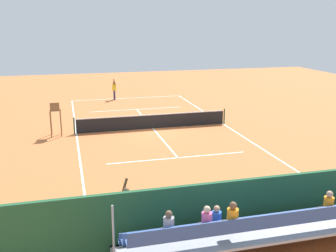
% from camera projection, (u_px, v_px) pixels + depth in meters
% --- Properties ---
extents(ground_plane, '(60.00, 60.00, 0.00)m').
position_uv_depth(ground_plane, '(153.00, 128.00, 26.39)').
color(ground_plane, '#C66B38').
extents(court_line_markings, '(10.10, 22.20, 0.01)m').
position_uv_depth(court_line_markings, '(153.00, 128.00, 26.42)').
color(court_line_markings, white).
rests_on(court_line_markings, ground).
extents(tennis_net, '(10.30, 0.10, 1.07)m').
position_uv_depth(tennis_net, '(153.00, 121.00, 26.26)').
color(tennis_net, black).
rests_on(tennis_net, ground).
extents(backdrop_wall, '(18.00, 0.16, 2.00)m').
position_uv_depth(backdrop_wall, '(245.00, 207.00, 13.05)').
color(backdrop_wall, '#235633').
rests_on(backdrop_wall, ground).
extents(bleacher_stand, '(9.06, 2.40, 2.48)m').
position_uv_depth(bleacher_stand, '(265.00, 229.00, 11.81)').
color(bleacher_stand, '#9EA0A5').
rests_on(bleacher_stand, ground).
extents(umpire_chair, '(0.67, 0.67, 2.14)m').
position_uv_depth(umpire_chair, '(55.00, 115.00, 24.39)').
color(umpire_chair, brown).
rests_on(umpire_chair, ground).
extents(courtside_bench, '(1.80, 0.40, 0.93)m').
position_uv_depth(courtside_bench, '(297.00, 202.00, 14.44)').
color(courtside_bench, '#9E754C').
rests_on(courtside_bench, ground).
extents(equipment_bag, '(0.90, 0.36, 0.36)m').
position_uv_depth(equipment_bag, '(259.00, 218.00, 14.04)').
color(equipment_bag, '#B22D2D').
rests_on(equipment_bag, ground).
extents(tennis_player, '(0.38, 0.54, 1.93)m').
position_uv_depth(tennis_player, '(114.00, 89.00, 35.76)').
color(tennis_player, navy).
rests_on(tennis_player, ground).
extents(tennis_racket, '(0.54, 0.48, 0.03)m').
position_uv_depth(tennis_racket, '(109.00, 101.00, 35.25)').
color(tennis_racket, black).
rests_on(tennis_racket, ground).
extents(tennis_ball_near, '(0.07, 0.07, 0.07)m').
position_uv_depth(tennis_ball_near, '(98.00, 109.00, 31.91)').
color(tennis_ball_near, '#CCDB33').
rests_on(tennis_ball_near, ground).
extents(tennis_ball_far, '(0.07, 0.07, 0.07)m').
position_uv_depth(tennis_ball_far, '(101.00, 105.00, 33.39)').
color(tennis_ball_far, '#CCDB33').
rests_on(tennis_ball_far, ground).
extents(line_judge, '(0.38, 0.54, 1.93)m').
position_uv_depth(line_judge, '(127.00, 206.00, 13.10)').
color(line_judge, '#232328').
rests_on(line_judge, ground).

